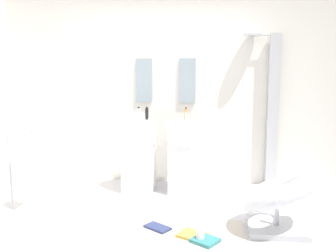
{
  "coord_description": "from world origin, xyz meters",
  "views": [
    {
      "loc": [
        0.61,
        -3.53,
        1.54
      ],
      "look_at": [
        0.15,
        0.55,
        0.95
      ],
      "focal_mm": 39.6,
      "sensor_mm": 36.0,
      "label": 1
    }
  ],
  "objects_px": {
    "shower_column": "(272,108)",
    "lounge_chair": "(278,196)",
    "soap_bottle_amber": "(186,114)",
    "magazine_teal": "(205,240)",
    "soap_bottle_clear": "(139,113)",
    "magazine_navy": "(158,227)",
    "soap_bottle_black": "(147,114)",
    "pedestal_sink_right": "(185,154)",
    "coffee_mug": "(200,236)",
    "towel_rack": "(22,156)",
    "pedestal_sink_left": "(139,153)",
    "magazine_ochre": "(193,235)"
  },
  "relations": [
    {
      "from": "pedestal_sink_left",
      "to": "magazine_teal",
      "type": "xyz_separation_m",
      "value": [
        0.89,
        -1.47,
        -0.47
      ]
    },
    {
      "from": "shower_column",
      "to": "lounge_chair",
      "type": "distance_m",
      "value": 1.67
    },
    {
      "from": "towel_rack",
      "to": "coffee_mug",
      "type": "bearing_deg",
      "value": -16.62
    },
    {
      "from": "shower_column",
      "to": "soap_bottle_black",
      "type": "bearing_deg",
      "value": -169.48
    },
    {
      "from": "soap_bottle_black",
      "to": "magazine_navy",
      "type": "bearing_deg",
      "value": -76.13
    },
    {
      "from": "soap_bottle_amber",
      "to": "pedestal_sink_left",
      "type": "bearing_deg",
      "value": -163.77
    },
    {
      "from": "shower_column",
      "to": "soap_bottle_amber",
      "type": "bearing_deg",
      "value": -170.07
    },
    {
      "from": "pedestal_sink_right",
      "to": "soap_bottle_black",
      "type": "height_order",
      "value": "soap_bottle_black"
    },
    {
      "from": "pedestal_sink_right",
      "to": "lounge_chair",
      "type": "distance_m",
      "value": 1.5
    },
    {
      "from": "magazine_teal",
      "to": "soap_bottle_clear",
      "type": "height_order",
      "value": "soap_bottle_clear"
    },
    {
      "from": "pedestal_sink_right",
      "to": "soap_bottle_black",
      "type": "relative_size",
      "value": 6.11
    },
    {
      "from": "magazine_ochre",
      "to": "coffee_mug",
      "type": "bearing_deg",
      "value": -26.52
    },
    {
      "from": "soap_bottle_black",
      "to": "soap_bottle_clear",
      "type": "distance_m",
      "value": 0.13
    },
    {
      "from": "magazine_teal",
      "to": "soap_bottle_amber",
      "type": "distance_m",
      "value": 1.94
    },
    {
      "from": "pedestal_sink_left",
      "to": "soap_bottle_amber",
      "type": "distance_m",
      "value": 0.81
    },
    {
      "from": "coffee_mug",
      "to": "magazine_ochre",
      "type": "bearing_deg",
      "value": 126.3
    },
    {
      "from": "pedestal_sink_left",
      "to": "pedestal_sink_right",
      "type": "distance_m",
      "value": 0.6
    },
    {
      "from": "magazine_teal",
      "to": "magazine_ochre",
      "type": "bearing_deg",
      "value": 172.9
    },
    {
      "from": "shower_column",
      "to": "magazine_navy",
      "type": "height_order",
      "value": "shower_column"
    },
    {
      "from": "magazine_teal",
      "to": "magazine_ochre",
      "type": "height_order",
      "value": "magazine_teal"
    },
    {
      "from": "towel_rack",
      "to": "coffee_mug",
      "type": "height_order",
      "value": "towel_rack"
    },
    {
      "from": "magazine_navy",
      "to": "soap_bottle_black",
      "type": "distance_m",
      "value": 1.66
    },
    {
      "from": "magazine_teal",
      "to": "soap_bottle_black",
      "type": "distance_m",
      "value": 2.0
    },
    {
      "from": "shower_column",
      "to": "magazine_teal",
      "type": "distance_m",
      "value": 2.29
    },
    {
      "from": "lounge_chair",
      "to": "shower_column",
      "type": "bearing_deg",
      "value": 84.05
    },
    {
      "from": "magazine_ochre",
      "to": "soap_bottle_black",
      "type": "bearing_deg",
      "value": 142.46
    },
    {
      "from": "pedestal_sink_left",
      "to": "soap_bottle_black",
      "type": "xyz_separation_m",
      "value": [
        0.1,
        0.07,
        0.51
      ]
    },
    {
      "from": "magazine_teal",
      "to": "towel_rack",
      "type": "bearing_deg",
      "value": -161.9
    },
    {
      "from": "lounge_chair",
      "to": "soap_bottle_black",
      "type": "height_order",
      "value": "soap_bottle_black"
    },
    {
      "from": "soap_bottle_clear",
      "to": "pedestal_sink_left",
      "type": "bearing_deg",
      "value": -79.44
    },
    {
      "from": "pedestal_sink_right",
      "to": "soap_bottle_clear",
      "type": "distance_m",
      "value": 0.82
    },
    {
      "from": "pedestal_sink_left",
      "to": "magazine_ochre",
      "type": "distance_m",
      "value": 1.65
    },
    {
      "from": "coffee_mug",
      "to": "soap_bottle_amber",
      "type": "xyz_separation_m",
      "value": [
        -0.24,
        1.64,
        0.95
      ]
    },
    {
      "from": "pedestal_sink_left",
      "to": "pedestal_sink_right",
      "type": "height_order",
      "value": "same"
    },
    {
      "from": "lounge_chair",
      "to": "soap_bottle_amber",
      "type": "xyz_separation_m",
      "value": [
        -0.98,
        1.3,
        0.66
      ]
    },
    {
      "from": "pedestal_sink_right",
      "to": "magazine_navy",
      "type": "xyz_separation_m",
      "value": [
        -0.18,
        -1.23,
        -0.48
      ]
    },
    {
      "from": "pedestal_sink_left",
      "to": "soap_bottle_clear",
      "type": "height_order",
      "value": "soap_bottle_clear"
    },
    {
      "from": "soap_bottle_clear",
      "to": "pedestal_sink_right",
      "type": "bearing_deg",
      "value": -11.63
    },
    {
      "from": "shower_column",
      "to": "coffee_mug",
      "type": "height_order",
      "value": "shower_column"
    },
    {
      "from": "pedestal_sink_right",
      "to": "magazine_ochre",
      "type": "height_order",
      "value": "pedestal_sink_right"
    },
    {
      "from": "shower_column",
      "to": "magazine_ochre",
      "type": "height_order",
      "value": "shower_column"
    },
    {
      "from": "lounge_chair",
      "to": "magazine_teal",
      "type": "bearing_deg",
      "value": -152.99
    },
    {
      "from": "magazine_teal",
      "to": "coffee_mug",
      "type": "xyz_separation_m",
      "value": [
        -0.04,
        0.01,
        0.03
      ]
    },
    {
      "from": "lounge_chair",
      "to": "magazine_navy",
      "type": "xyz_separation_m",
      "value": [
        -1.17,
        -0.11,
        -0.33
      ]
    },
    {
      "from": "coffee_mug",
      "to": "soap_bottle_black",
      "type": "xyz_separation_m",
      "value": [
        -0.75,
        1.53,
        0.95
      ]
    },
    {
      "from": "magazine_ochre",
      "to": "soap_bottle_black",
      "type": "relative_size",
      "value": 1.58
    },
    {
      "from": "towel_rack",
      "to": "soap_bottle_black",
      "type": "bearing_deg",
      "value": 37.07
    },
    {
      "from": "shower_column",
      "to": "soap_bottle_clear",
      "type": "xyz_separation_m",
      "value": [
        -1.76,
        -0.25,
        -0.07
      ]
    },
    {
      "from": "pedestal_sink_left",
      "to": "towel_rack",
      "type": "relative_size",
      "value": 1.09
    },
    {
      "from": "coffee_mug",
      "to": "pedestal_sink_left",
      "type": "bearing_deg",
      "value": 119.97
    }
  ]
}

